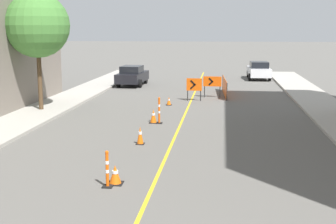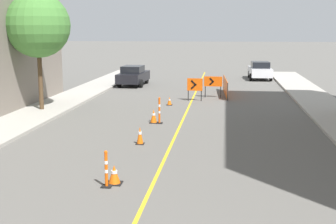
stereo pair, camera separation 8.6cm
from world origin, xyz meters
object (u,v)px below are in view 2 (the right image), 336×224
at_px(traffic_cone_fifth, 169,101).
at_px(delineator_post_rear, 159,112).
at_px(traffic_cone_third, 140,135).
at_px(arrow_barricade_secondary, 213,82).
at_px(traffic_cone_second, 114,175).
at_px(arrow_barricade_primary, 195,85).
at_px(parked_car_curb_near, 133,76).
at_px(delineator_post_front, 106,171).
at_px(street_tree_left_near, 38,26).
at_px(traffic_cone_fourth, 154,116).
at_px(parked_car_curb_mid, 260,70).

height_order(traffic_cone_fifth, delineator_post_rear, delineator_post_rear).
height_order(traffic_cone_third, arrow_barricade_secondary, arrow_barricade_secondary).
height_order(traffic_cone_second, traffic_cone_third, traffic_cone_third).
xyz_separation_m(arrow_barricade_primary, parked_car_curb_near, (-5.41, 7.35, -0.18)).
relative_size(traffic_cone_second, delineator_post_front, 0.52).
relative_size(arrow_barricade_primary, street_tree_left_near, 0.23).
relative_size(traffic_cone_fourth, delineator_post_rear, 0.53).
relative_size(traffic_cone_fifth, arrow_barricade_secondary, 0.36).
distance_m(traffic_cone_second, street_tree_left_near, 13.94).
bearing_deg(street_tree_left_near, delineator_post_front, -60.33).
relative_size(traffic_cone_second, parked_car_curb_mid, 0.13).
bearing_deg(traffic_cone_fifth, street_tree_left_near, -155.56).
bearing_deg(traffic_cone_fifth, parked_car_curb_mid, 67.04).
distance_m(arrow_barricade_primary, arrow_barricade_secondary, 1.92).
xyz_separation_m(traffic_cone_third, arrow_barricade_secondary, (2.55, 13.02, 0.65)).
bearing_deg(arrow_barricade_primary, street_tree_left_near, -146.09).
relative_size(traffic_cone_second, parked_car_curb_near, 0.13).
bearing_deg(delineator_post_rear, delineator_post_front, -91.60).
bearing_deg(delineator_post_rear, arrow_barricade_secondary, 75.21).
bearing_deg(traffic_cone_second, street_tree_left_near, 120.93).
distance_m(traffic_cone_fifth, parked_car_curb_near, 10.08).
height_order(traffic_cone_third, parked_car_curb_near, parked_car_curb_near).
xyz_separation_m(traffic_cone_third, street_tree_left_near, (-6.70, 6.51, 4.34)).
bearing_deg(traffic_cone_second, traffic_cone_third, 91.22).
distance_m(delineator_post_front, arrow_barricade_secondary, 18.35).
height_order(traffic_cone_fifth, parked_car_curb_near, parked_car_curb_near).
bearing_deg(parked_car_curb_mid, parked_car_curb_near, -152.76).
distance_m(traffic_cone_second, traffic_cone_fourth, 9.05).
distance_m(parked_car_curb_near, street_tree_left_near, 13.18).
bearing_deg(traffic_cone_fifth, traffic_cone_third, -90.28).
xyz_separation_m(delineator_post_rear, arrow_barricade_secondary, (2.35, 8.88, 0.45)).
distance_m(traffic_cone_second, delineator_post_rear, 8.98).
height_order(arrow_barricade_primary, parked_car_curb_near, parked_car_curb_near).
relative_size(traffic_cone_fifth, parked_car_curb_near, 0.11).
bearing_deg(delineator_post_front, traffic_cone_third, 89.36).
bearing_deg(arrow_barricade_primary, arrow_barricade_secondary, 57.53).
relative_size(traffic_cone_fourth, street_tree_left_near, 0.11).
xyz_separation_m(traffic_cone_fifth, parked_car_curb_mid, (6.38, 15.07, 0.55)).
relative_size(traffic_cone_second, arrow_barricade_secondary, 0.41).
height_order(arrow_barricade_primary, arrow_barricade_secondary, arrow_barricade_primary).
bearing_deg(street_tree_left_near, parked_car_curb_mid, 54.10).
height_order(arrow_barricade_primary, street_tree_left_near, street_tree_left_near).
distance_m(traffic_cone_third, traffic_cone_fifth, 9.57).
bearing_deg(parked_car_curb_near, delineator_post_front, -77.55).
xyz_separation_m(traffic_cone_fourth, street_tree_left_near, (-6.60, 2.30, 4.36)).
distance_m(delineator_post_rear, parked_car_curb_near, 15.25).
distance_m(delineator_post_rear, arrow_barricade_secondary, 9.20).
distance_m(delineator_post_rear, street_tree_left_near, 8.39).
bearing_deg(traffic_cone_second, delineator_post_front, -117.71).
bearing_deg(traffic_cone_second, arrow_barricade_primary, 85.30).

